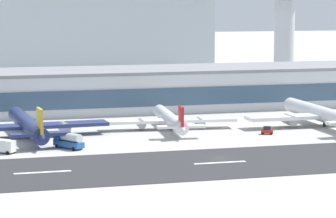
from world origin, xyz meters
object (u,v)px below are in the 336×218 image
(airliner_red_tail_gate_1, at_px, (171,120))
(service_baggage_tug_0, at_px, (267,130))
(distant_hotel_block, at_px, (92,32))
(terminal_building, at_px, (142,89))
(control_tower, at_px, (285,19))
(service_box_truck_2, at_px, (3,146))
(airliner_blue_tail_gate_2, at_px, (324,115))
(airliner_gold_tail_gate_0, at_px, (29,126))
(service_fuel_truck_1, at_px, (69,140))

(airliner_red_tail_gate_1, height_order, service_baggage_tug_0, airliner_red_tail_gate_1)
(distant_hotel_block, bearing_deg, terminal_building, -92.20)
(control_tower, bearing_deg, service_baggage_tug_0, -115.35)
(terminal_building, distance_m, service_box_truck_2, 83.88)
(distant_hotel_block, bearing_deg, service_baggage_tug_0, -84.94)
(airliner_blue_tail_gate_2, bearing_deg, airliner_gold_tail_gate_0, 87.96)
(terminal_building, bearing_deg, distant_hotel_block, 87.80)
(distant_hotel_block, height_order, airliner_red_tail_gate_1, distant_hotel_block)
(airliner_gold_tail_gate_0, xyz_separation_m, service_fuel_truck_1, (7.88, -18.50, -1.17))
(airliner_gold_tail_gate_0, xyz_separation_m, service_baggage_tug_0, (62.63, -11.29, -2.15))
(terminal_building, relative_size, airliner_gold_tail_gate_0, 4.33)
(distant_hotel_block, bearing_deg, airliner_blue_tail_gate_2, -78.04)
(control_tower, distance_m, airliner_red_tail_gate_1, 112.16)
(terminal_building, relative_size, airliner_red_tail_gate_1, 5.11)
(terminal_building, bearing_deg, airliner_blue_tail_gate_2, -50.07)
(airliner_red_tail_gate_1, relative_size, service_box_truck_2, 6.64)
(airliner_red_tail_gate_1, distance_m, service_box_truck_2, 53.14)
(control_tower, distance_m, airliner_blue_tail_gate_2, 97.08)
(service_fuel_truck_1, bearing_deg, service_baggage_tug_0, -116.69)
(airliner_blue_tail_gate_2, bearing_deg, terminal_building, 39.91)
(control_tower, bearing_deg, airliner_blue_tail_gate_2, -106.02)
(service_baggage_tug_0, bearing_deg, service_box_truck_2, 31.82)
(distant_hotel_block, xyz_separation_m, service_fuel_truck_1, (-38.57, -190.07, -18.68))
(service_box_truck_2, bearing_deg, airliner_blue_tail_gate_2, 50.73)
(control_tower, distance_m, distant_hotel_block, 105.53)
(terminal_building, height_order, service_fuel_truck_1, terminal_building)
(airliner_red_tail_gate_1, bearing_deg, distant_hotel_block, 2.70)
(airliner_gold_tail_gate_0, distance_m, service_baggage_tug_0, 63.68)
(distant_hotel_block, xyz_separation_m, airliner_red_tail_gate_1, (-6.79, -168.46, -17.99))
(control_tower, relative_size, airliner_red_tail_gate_1, 1.10)
(terminal_building, xyz_separation_m, airliner_red_tail_gate_1, (-2.01, -43.83, -4.07))
(airliner_red_tail_gate_1, xyz_separation_m, service_baggage_tug_0, (22.98, -14.41, -1.67))
(airliner_red_tail_gate_1, height_order, service_fuel_truck_1, airliner_red_tail_gate_1)
(airliner_red_tail_gate_1, xyz_separation_m, service_box_truck_2, (-47.59, -23.63, -0.92))
(control_tower, distance_m, service_box_truck_2, 161.40)
(terminal_building, xyz_separation_m, service_fuel_truck_1, (-33.78, -65.44, -4.75))
(control_tower, relative_size, airliner_gold_tail_gate_0, 0.94)
(distant_hotel_block, height_order, service_box_truck_2, distant_hotel_block)
(distant_hotel_block, distance_m, airliner_red_tail_gate_1, 169.55)
(airliner_blue_tail_gate_2, xyz_separation_m, service_baggage_tug_0, (-20.79, -8.35, -2.27))
(control_tower, xyz_separation_m, service_box_truck_2, (-117.22, -107.67, -26.79))
(service_baggage_tug_0, bearing_deg, terminal_building, -45.82)
(terminal_building, relative_size, service_box_truck_2, 33.95)
(terminal_building, relative_size, control_tower, 4.63)
(control_tower, xyz_separation_m, service_baggage_tug_0, (-46.65, -98.45, -27.53))
(airliner_blue_tail_gate_2, distance_m, service_box_truck_2, 93.05)
(control_tower, height_order, service_fuel_truck_1, control_tower)
(airliner_red_tail_gate_1, height_order, airliner_blue_tail_gate_2, airliner_blue_tail_gate_2)
(airliner_blue_tail_gate_2, height_order, service_fuel_truck_1, airliner_blue_tail_gate_2)
(terminal_building, xyz_separation_m, airliner_blue_tail_gate_2, (41.76, -49.89, -3.46))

